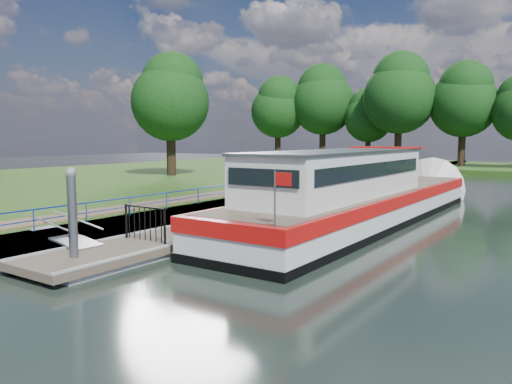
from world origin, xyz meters
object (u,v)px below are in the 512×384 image
Objects in this scene: car_d at (371,160)px; car_c at (277,160)px; barge at (367,198)px; car_b at (325,161)px; car_a at (359,161)px; pontoon at (305,209)px.

car_c is at bearing -137.40° from car_d.
barge is 6.58× the size of car_b.
car_a is 8.67m from car_c.
car_c reaches higher than car_d.
car_d is at bearing 95.68° from car_a.
car_b is at bearing 120.20° from barge.
barge is at bearing -170.41° from car_b.
car_c reaches higher than pontoon.
car_a reaches higher than car_b.
barge reaches higher than car_c.
car_d is (-0.82, 5.05, -0.11)m from car_a.
pontoon is 1.42× the size of barge.
car_c is (-19.25, 23.16, 0.36)m from barge.
pontoon is at bearing 167.15° from barge.
pontoon is 3.80m from barge.
car_a is 4.40m from car_b.
car_d reaches higher than pontoon.
pontoon is 27.34m from car_b.
barge is (3.60, -0.82, 0.90)m from pontoon.
barge is 30.12m from car_c.
pontoon is at bearing -71.74° from car_d.
car_b is (-4.25, 1.12, -0.13)m from car_a.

